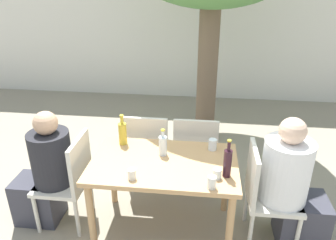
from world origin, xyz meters
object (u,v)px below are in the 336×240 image
Objects in this scene: patio_chair_0 at (70,177)px; patio_chair_3 at (195,150)px; patio_chair_1 at (264,191)px; oil_cruet_2 at (123,133)px; dining_table_front at (164,171)px; drinking_glass_2 at (132,174)px; person_seated_0 at (45,175)px; drinking_glass_0 at (213,145)px; drinking_glass_1 at (212,182)px; water_bottle_0 at (163,145)px; drinking_glass_3 at (217,174)px; patio_chair_2 at (148,147)px; wine_bottle_1 at (227,162)px; person_seated_1 at (292,189)px.

patio_chair_0 is 1.00× the size of patio_chair_3.
patio_chair_1 is 3.06× the size of oil_cruet_2.
dining_table_front is 0.37m from drinking_glass_2.
person_seated_0 reaches higher than drinking_glass_0.
oil_cruet_2 is at bearing 147.34° from dining_table_front.
person_seated_0 is at bearing 167.78° from drinking_glass_1.
water_bottle_0 is at bearing 97.83° from patio_chair_0.
oil_cruet_2 is 3.46× the size of drinking_glass_2.
patio_chair_3 is at bearing 113.64° from drinking_glass_0.
dining_table_front is 1.10× the size of person_seated_0.
drinking_glass_0 is (-0.45, 0.25, 0.28)m from patio_chair_1.
patio_chair_1 is 0.53m from drinking_glass_3.
patio_chair_0 is 0.61m from oil_cruet_2.
patio_chair_1 is 1.00× the size of patio_chair_3.
dining_table_front is at bearing 111.95° from patio_chair_2.
dining_table_front is at bearing 52.51° from drinking_glass_2.
patio_chair_2 and patio_chair_3 have the same top height.
drinking_glass_2 is (-0.21, -0.28, 0.14)m from dining_table_front.
wine_bottle_1 is (0.27, -0.77, 0.35)m from patio_chair_3.
patio_chair_0 is 1.00× the size of patio_chair_1.
patio_chair_3 is at bearing 119.25° from patio_chair_0.
person_seated_1 is at bearing 16.50° from drinking_glass_3.
patio_chair_2 is at bearing 124.61° from drinking_glass_1.
wine_bottle_1 is 0.43m from drinking_glass_0.
drinking_glass_2 is at bearing -139.40° from drinking_glass_0.
patio_chair_1 is (0.85, 0.00, -0.13)m from dining_table_front.
patio_chair_0 and patio_chair_2 have the same top height.
person_seated_1 is 0.67m from wine_bottle_1.
patio_chair_0 is 0.79× the size of person_seated_0.
drinking_glass_2 is (-0.61, 0.05, -0.01)m from drinking_glass_1.
patio_chair_1 is at bearing 90.00° from patio_chair_0.
oil_cruet_2 is (-0.42, 0.27, 0.21)m from dining_table_front.
patio_chair_0 is 8.82× the size of drinking_glass_0.
oil_cruet_2 is at bearing 121.32° from patio_chair_0.
drinking_glass_3 is (0.69, -0.81, 0.27)m from patio_chair_2.
person_seated_0 reaches higher than patio_chair_3.
person_seated_1 is at bearing 155.10° from patio_chair_2.
patio_chair_2 reaches higher than drinking_glass_1.
patio_chair_1 is 0.62m from drinking_glass_1.
drinking_glass_1 is at bearing -45.96° from water_bottle_0.
oil_cruet_2 is at bearing 151.98° from drinking_glass_3.
patio_chair_3 is at bearing 27.84° from oil_cruet_2.
drinking_glass_1 is (1.49, -0.32, 0.27)m from person_seated_0.
drinking_glass_3 is at bearing -23.25° from dining_table_front.
drinking_glass_3 is (-0.41, -0.19, 0.27)m from patio_chair_1.
patio_chair_3 is 2.77× the size of wine_bottle_1.
drinking_glass_0 is at bearing 31.98° from dining_table_front.
water_bottle_0 is at bearing -161.93° from drinking_glass_0.
drinking_glass_3 reaches higher than dining_table_front.
dining_table_front is at bearing 68.05° from patio_chair_3.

